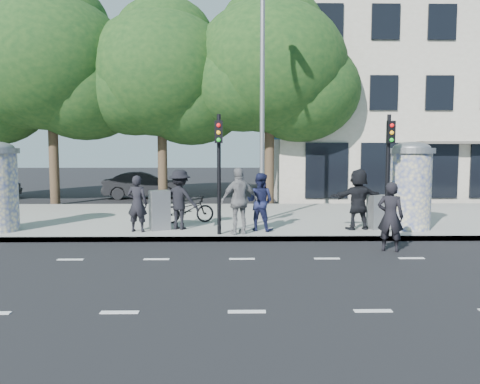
{
  "coord_description": "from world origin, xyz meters",
  "views": [
    {
      "loc": [
        -0.23,
        -9.37,
        2.54
      ],
      "look_at": [
        -0.01,
        3.5,
        1.39
      ],
      "focal_mm": 35.0,
      "sensor_mm": 36.0,
      "label": 1
    }
  ],
  "objects_px": {
    "street_lamp": "(262,83)",
    "cabinet_left": "(160,210)",
    "car_mid": "(143,185)",
    "traffic_pole_near": "(219,161)",
    "traffic_pole_far": "(389,161)",
    "man_road": "(390,217)",
    "ad_column_right": "(411,183)",
    "cabinet_right": "(377,212)",
    "bicycle": "(188,209)",
    "ped_e": "(239,201)",
    "ped_f": "(358,199)",
    "ped_d": "(180,199)",
    "ped_b": "(137,204)",
    "ped_c": "(260,202)"
  },
  "relations": [
    {
      "from": "street_lamp",
      "to": "cabinet_left",
      "type": "height_order",
      "value": "street_lamp"
    },
    {
      "from": "car_mid",
      "to": "traffic_pole_near",
      "type": "bearing_deg",
      "value": -168.11
    },
    {
      "from": "traffic_pole_far",
      "to": "man_road",
      "type": "distance_m",
      "value": 2.13
    },
    {
      "from": "ad_column_right",
      "to": "cabinet_right",
      "type": "distance_m",
      "value": 1.34
    },
    {
      "from": "bicycle",
      "to": "cabinet_right",
      "type": "distance_m",
      "value": 6.0
    },
    {
      "from": "ped_e",
      "to": "ped_f",
      "type": "distance_m",
      "value": 3.68
    },
    {
      "from": "street_lamp",
      "to": "ped_f",
      "type": "height_order",
      "value": "street_lamp"
    },
    {
      "from": "man_road",
      "to": "car_mid",
      "type": "relative_size",
      "value": 0.42
    },
    {
      "from": "traffic_pole_near",
      "to": "ped_d",
      "type": "relative_size",
      "value": 1.87
    },
    {
      "from": "ped_e",
      "to": "man_road",
      "type": "bearing_deg",
      "value": 134.6
    },
    {
      "from": "street_lamp",
      "to": "ped_f",
      "type": "distance_m",
      "value": 5.07
    },
    {
      "from": "traffic_pole_near",
      "to": "ped_b",
      "type": "distance_m",
      "value": 2.77
    },
    {
      "from": "street_lamp",
      "to": "ped_b",
      "type": "distance_m",
      "value": 5.87
    },
    {
      "from": "traffic_pole_near",
      "to": "street_lamp",
      "type": "distance_m",
      "value": 4.07
    },
    {
      "from": "ped_c",
      "to": "ped_e",
      "type": "bearing_deg",
      "value": 69.45
    },
    {
      "from": "ped_f",
      "to": "man_road",
      "type": "distance_m",
      "value": 2.41
    },
    {
      "from": "man_road",
      "to": "ad_column_right",
      "type": "bearing_deg",
      "value": -97.78
    },
    {
      "from": "traffic_pole_near",
      "to": "ped_d",
      "type": "bearing_deg",
      "value": 142.11
    },
    {
      "from": "bicycle",
      "to": "cabinet_left",
      "type": "relative_size",
      "value": 1.44
    },
    {
      "from": "ad_column_right",
      "to": "car_mid",
      "type": "xyz_separation_m",
      "value": [
        -10.15,
        10.78,
        -0.85
      ]
    },
    {
      "from": "traffic_pole_near",
      "to": "street_lamp",
      "type": "height_order",
      "value": "street_lamp"
    },
    {
      "from": "ped_d",
      "to": "bicycle",
      "type": "distance_m",
      "value": 1.33
    },
    {
      "from": "man_road",
      "to": "cabinet_right",
      "type": "bearing_deg",
      "value": -77.31
    },
    {
      "from": "traffic_pole_near",
      "to": "bicycle",
      "type": "bearing_deg",
      "value": 116.36
    },
    {
      "from": "ped_d",
      "to": "man_road",
      "type": "bearing_deg",
      "value": 176.03
    },
    {
      "from": "bicycle",
      "to": "traffic_pole_near",
      "type": "bearing_deg",
      "value": -169.21
    },
    {
      "from": "ped_d",
      "to": "ped_e",
      "type": "xyz_separation_m",
      "value": [
        1.79,
        -0.89,
        0.05
      ]
    },
    {
      "from": "ad_column_right",
      "to": "man_road",
      "type": "height_order",
      "value": "ad_column_right"
    },
    {
      "from": "ad_column_right",
      "to": "ped_b",
      "type": "distance_m",
      "value": 8.24
    },
    {
      "from": "man_road",
      "to": "car_mid",
      "type": "xyz_separation_m",
      "value": [
        -8.71,
        13.27,
        -0.19
      ]
    },
    {
      "from": "ped_e",
      "to": "car_mid",
      "type": "distance_m",
      "value": 12.64
    },
    {
      "from": "ad_column_right",
      "to": "ped_e",
      "type": "relative_size",
      "value": 1.39
    },
    {
      "from": "ped_e",
      "to": "cabinet_right",
      "type": "xyz_separation_m",
      "value": [
        4.2,
        0.85,
        -0.43
      ]
    },
    {
      "from": "ped_c",
      "to": "street_lamp",
      "type": "bearing_deg",
      "value": -70.33
    },
    {
      "from": "traffic_pole_near",
      "to": "cabinet_left",
      "type": "bearing_deg",
      "value": 154.81
    },
    {
      "from": "ped_d",
      "to": "ped_e",
      "type": "relative_size",
      "value": 0.95
    },
    {
      "from": "traffic_pole_far",
      "to": "ped_b",
      "type": "height_order",
      "value": "traffic_pole_far"
    },
    {
      "from": "car_mid",
      "to": "cabinet_left",
      "type": "bearing_deg",
      "value": -175.35
    },
    {
      "from": "ped_c",
      "to": "bicycle",
      "type": "height_order",
      "value": "ped_c"
    },
    {
      "from": "traffic_pole_near",
      "to": "ad_column_right",
      "type": "bearing_deg",
      "value": 8.89
    },
    {
      "from": "ad_column_right",
      "to": "ped_f",
      "type": "xyz_separation_m",
      "value": [
        -1.62,
        -0.1,
        -0.46
      ]
    },
    {
      "from": "ped_c",
      "to": "ped_f",
      "type": "bearing_deg",
      "value": -152.35
    },
    {
      "from": "street_lamp",
      "to": "man_road",
      "type": "bearing_deg",
      "value": -56.25
    },
    {
      "from": "ped_b",
      "to": "cabinet_left",
      "type": "bearing_deg",
      "value": -139.64
    },
    {
      "from": "traffic_pole_far",
      "to": "car_mid",
      "type": "relative_size",
      "value": 0.81
    },
    {
      "from": "ad_column_right",
      "to": "ped_c",
      "type": "relative_size",
      "value": 1.54
    },
    {
      "from": "ad_column_right",
      "to": "traffic_pole_near",
      "type": "height_order",
      "value": "traffic_pole_near"
    },
    {
      "from": "bicycle",
      "to": "car_mid",
      "type": "relative_size",
      "value": 0.41
    },
    {
      "from": "ped_b",
      "to": "man_road",
      "type": "relative_size",
      "value": 0.95
    },
    {
      "from": "traffic_pole_near",
      "to": "cabinet_right",
      "type": "distance_m",
      "value": 5.11
    }
  ]
}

